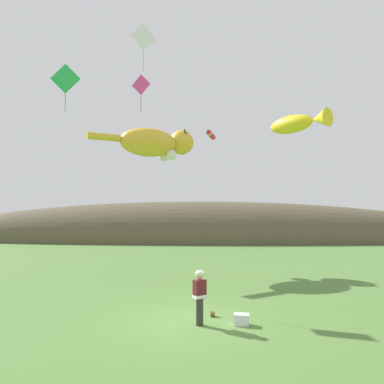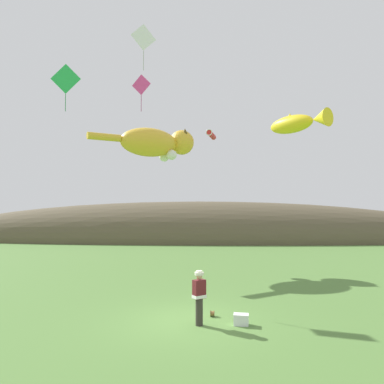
{
  "view_description": "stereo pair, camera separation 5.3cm",
  "coord_description": "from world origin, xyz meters",
  "px_view_note": "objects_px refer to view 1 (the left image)",
  "views": [
    {
      "loc": [
        0.51,
        -12.74,
        4.0
      ],
      "look_at": [
        0.0,
        4.0,
        4.49
      ],
      "focal_mm": 35.0,
      "sensor_mm": 36.0,
      "label": 1
    },
    {
      "loc": [
        0.57,
        -12.73,
        4.0
      ],
      "look_at": [
        0.0,
        4.0,
        4.49
      ],
      "focal_mm": 35.0,
      "sensor_mm": 36.0,
      "label": 2
    }
  ],
  "objects_px": {
    "kite_fish_windsock": "(297,123)",
    "kite_tube_streamer": "(211,135)",
    "kite_diamond_green": "(65,79)",
    "kite_spool": "(213,313)",
    "kite_diamond_pink": "(141,85)",
    "picnic_cooler": "(242,319)",
    "kite_giant_cat": "(156,143)",
    "kite_diamond_white": "(144,38)",
    "festival_attendant": "(200,296)"
  },
  "relations": [
    {
      "from": "kite_spool",
      "to": "kite_diamond_pink",
      "type": "bearing_deg",
      "value": 118.98
    },
    {
      "from": "festival_attendant",
      "to": "kite_spool",
      "type": "distance_m",
      "value": 1.36
    },
    {
      "from": "kite_giant_cat",
      "to": "kite_tube_streamer",
      "type": "height_order",
      "value": "kite_tube_streamer"
    },
    {
      "from": "kite_spool",
      "to": "kite_diamond_pink",
      "type": "xyz_separation_m",
      "value": [
        -3.69,
        6.67,
        10.27
      ]
    },
    {
      "from": "kite_diamond_pink",
      "to": "kite_spool",
      "type": "bearing_deg",
      "value": -61.02
    },
    {
      "from": "kite_spool",
      "to": "kite_fish_windsock",
      "type": "relative_size",
      "value": 0.07
    },
    {
      "from": "festival_attendant",
      "to": "kite_spool",
      "type": "height_order",
      "value": "festival_attendant"
    },
    {
      "from": "kite_giant_cat",
      "to": "kite_fish_windsock",
      "type": "bearing_deg",
      "value": -42.46
    },
    {
      "from": "kite_fish_windsock",
      "to": "kite_diamond_green",
      "type": "distance_m",
      "value": 11.74
    },
    {
      "from": "kite_diamond_pink",
      "to": "kite_diamond_green",
      "type": "height_order",
      "value": "kite_diamond_green"
    },
    {
      "from": "kite_fish_windsock",
      "to": "kite_tube_streamer",
      "type": "relative_size",
      "value": 1.43
    },
    {
      "from": "kite_giant_cat",
      "to": "kite_diamond_pink",
      "type": "height_order",
      "value": "kite_diamond_pink"
    },
    {
      "from": "picnic_cooler",
      "to": "kite_diamond_white",
      "type": "bearing_deg",
      "value": 133.48
    },
    {
      "from": "kite_fish_windsock",
      "to": "kite_diamond_pink",
      "type": "xyz_separation_m",
      "value": [
        -7.64,
        2.92,
        2.75
      ]
    },
    {
      "from": "kite_diamond_pink",
      "to": "kite_tube_streamer",
      "type": "bearing_deg",
      "value": 55.45
    },
    {
      "from": "kite_diamond_white",
      "to": "kite_diamond_pink",
      "type": "bearing_deg",
      "value": 101.28
    },
    {
      "from": "festival_attendant",
      "to": "kite_fish_windsock",
      "type": "height_order",
      "value": "kite_fish_windsock"
    },
    {
      "from": "kite_diamond_white",
      "to": "kite_diamond_pink",
      "type": "distance_m",
      "value": 3.63
    },
    {
      "from": "kite_diamond_green",
      "to": "kite_spool",
      "type": "bearing_deg",
      "value": -36.24
    },
    {
      "from": "kite_tube_streamer",
      "to": "kite_diamond_pink",
      "type": "relative_size",
      "value": 1.0
    },
    {
      "from": "kite_giant_cat",
      "to": "kite_diamond_pink",
      "type": "distance_m",
      "value": 4.56
    },
    {
      "from": "kite_spool",
      "to": "kite_diamond_white",
      "type": "bearing_deg",
      "value": 132.73
    },
    {
      "from": "kite_diamond_white",
      "to": "kite_fish_windsock",
      "type": "bearing_deg",
      "value": 4.01
    },
    {
      "from": "kite_fish_windsock",
      "to": "picnic_cooler",
      "type": "bearing_deg",
      "value": -123.08
    },
    {
      "from": "picnic_cooler",
      "to": "kite_diamond_white",
      "type": "height_order",
      "value": "kite_diamond_white"
    },
    {
      "from": "kite_diamond_pink",
      "to": "kite_giant_cat",
      "type": "bearing_deg",
      "value": 84.86
    },
    {
      "from": "kite_giant_cat",
      "to": "kite_tube_streamer",
      "type": "bearing_deg",
      "value": 27.97
    },
    {
      "from": "kite_fish_windsock",
      "to": "kite_tube_streamer",
      "type": "bearing_deg",
      "value": 113.63
    },
    {
      "from": "kite_spool",
      "to": "kite_diamond_white",
      "type": "distance_m",
      "value": 12.18
    },
    {
      "from": "kite_fish_windsock",
      "to": "kite_tube_streamer",
      "type": "height_order",
      "value": "kite_tube_streamer"
    },
    {
      "from": "kite_fish_windsock",
      "to": "kite_diamond_white",
      "type": "height_order",
      "value": "kite_diamond_white"
    },
    {
      "from": "picnic_cooler",
      "to": "kite_diamond_pink",
      "type": "relative_size",
      "value": 0.26
    },
    {
      "from": "kite_fish_windsock",
      "to": "kite_diamond_white",
      "type": "bearing_deg",
      "value": -175.99
    },
    {
      "from": "picnic_cooler",
      "to": "kite_diamond_pink",
      "type": "distance_m",
      "value": 13.51
    },
    {
      "from": "kite_fish_windsock",
      "to": "kite_diamond_white",
      "type": "distance_m",
      "value": 7.95
    },
    {
      "from": "picnic_cooler",
      "to": "kite_diamond_pink",
      "type": "height_order",
      "value": "kite_diamond_pink"
    },
    {
      "from": "kite_fish_windsock",
      "to": "kite_diamond_green",
      "type": "height_order",
      "value": "kite_diamond_green"
    },
    {
      "from": "kite_fish_windsock",
      "to": "kite_tube_streamer",
      "type": "xyz_separation_m",
      "value": [
        -3.75,
        8.56,
        1.05
      ]
    },
    {
      "from": "kite_giant_cat",
      "to": "kite_diamond_green",
      "type": "height_order",
      "value": "kite_diamond_green"
    },
    {
      "from": "kite_fish_windsock",
      "to": "kite_tube_streamer",
      "type": "distance_m",
      "value": 9.41
    },
    {
      "from": "kite_giant_cat",
      "to": "kite_fish_windsock",
      "type": "xyz_separation_m",
      "value": [
        7.3,
        -6.68,
        -0.19
      ]
    },
    {
      "from": "kite_giant_cat",
      "to": "kite_diamond_pink",
      "type": "bearing_deg",
      "value": -95.14
    },
    {
      "from": "kite_tube_streamer",
      "to": "kite_diamond_green",
      "type": "relative_size",
      "value": 0.83
    },
    {
      "from": "kite_spool",
      "to": "kite_giant_cat",
      "type": "xyz_separation_m",
      "value": [
        -3.35,
        10.43,
        7.72
      ]
    },
    {
      "from": "picnic_cooler",
      "to": "kite_giant_cat",
      "type": "bearing_deg",
      "value": 110.7
    },
    {
      "from": "kite_tube_streamer",
      "to": "picnic_cooler",
      "type": "bearing_deg",
      "value": -86.85
    },
    {
      "from": "picnic_cooler",
      "to": "kite_diamond_green",
      "type": "relative_size",
      "value": 0.22
    },
    {
      "from": "kite_giant_cat",
      "to": "kite_diamond_green",
      "type": "bearing_deg",
      "value": -128.5
    },
    {
      "from": "festival_attendant",
      "to": "kite_diamond_green",
      "type": "relative_size",
      "value": 0.73
    },
    {
      "from": "picnic_cooler",
      "to": "kite_diamond_white",
      "type": "relative_size",
      "value": 0.25
    }
  ]
}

